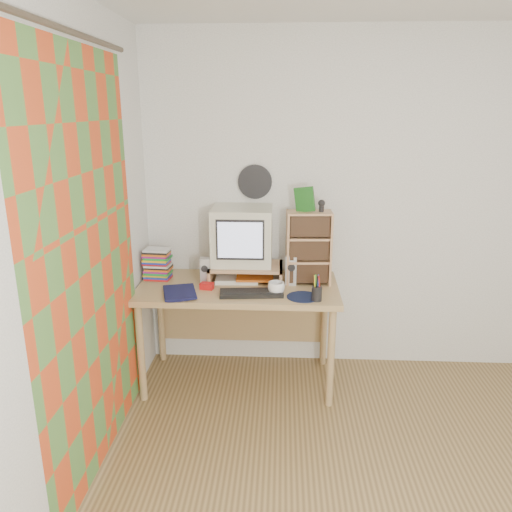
# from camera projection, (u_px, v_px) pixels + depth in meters

# --- Properties ---
(back_wall) EXTENTS (3.50, 0.00, 3.50)m
(back_wall) POSITION_uv_depth(u_px,v_px,m) (381.00, 207.00, 3.67)
(back_wall) COLOR white
(back_wall) RESTS_ON floor
(left_wall) EXTENTS (0.00, 3.50, 3.50)m
(left_wall) POSITION_uv_depth(u_px,v_px,m) (36.00, 282.00, 2.08)
(left_wall) COLOR white
(left_wall) RESTS_ON floor
(curtain) EXTENTS (0.00, 2.20, 2.20)m
(curtain) POSITION_uv_depth(u_px,v_px,m) (91.00, 269.00, 2.57)
(curtain) COLOR #D3471D
(curtain) RESTS_ON left_wall
(wall_disc) EXTENTS (0.25, 0.02, 0.25)m
(wall_disc) POSITION_uv_depth(u_px,v_px,m) (255.00, 182.00, 3.65)
(wall_disc) COLOR black
(wall_disc) RESTS_ON back_wall
(desk) EXTENTS (1.40, 0.70, 0.75)m
(desk) POSITION_uv_depth(u_px,v_px,m) (239.00, 300.00, 3.61)
(desk) COLOR tan
(desk) RESTS_ON floor
(monitor_riser) EXTENTS (0.52, 0.30, 0.12)m
(monitor_riser) POSITION_uv_depth(u_px,v_px,m) (246.00, 268.00, 3.57)
(monitor_riser) COLOR tan
(monitor_riser) RESTS_ON desk
(crt_monitor) EXTENTS (0.43, 0.43, 0.40)m
(crt_monitor) POSITION_uv_depth(u_px,v_px,m) (242.00, 236.00, 3.56)
(crt_monitor) COLOR beige
(crt_monitor) RESTS_ON monitor_riser
(speaker_left) EXTENTS (0.08, 0.08, 0.19)m
(speaker_left) POSITION_uv_depth(u_px,v_px,m) (205.00, 271.00, 3.52)
(speaker_left) COLOR silver
(speaker_left) RESTS_ON desk
(speaker_right) EXTENTS (0.08, 0.08, 0.21)m
(speaker_right) POSITION_uv_depth(u_px,v_px,m) (291.00, 270.00, 3.51)
(speaker_right) COLOR silver
(speaker_right) RESTS_ON desk
(keyboard) EXTENTS (0.43, 0.18, 0.03)m
(keyboard) POSITION_uv_depth(u_px,v_px,m) (251.00, 293.00, 3.32)
(keyboard) COLOR black
(keyboard) RESTS_ON desk
(dvd_stack) EXTENTS (0.19, 0.14, 0.26)m
(dvd_stack) POSITION_uv_depth(u_px,v_px,m) (157.00, 262.00, 3.61)
(dvd_stack) COLOR brown
(dvd_stack) RESTS_ON desk
(cd_rack) EXTENTS (0.32, 0.18, 0.52)m
(cd_rack) POSITION_uv_depth(u_px,v_px,m) (308.00, 248.00, 3.49)
(cd_rack) COLOR tan
(cd_rack) RESTS_ON desk
(mug) EXTENTS (0.13, 0.13, 0.09)m
(mug) POSITION_uv_depth(u_px,v_px,m) (276.00, 288.00, 3.32)
(mug) COLOR white
(mug) RESTS_ON desk
(diary) EXTENTS (0.30, 0.25, 0.05)m
(diary) POSITION_uv_depth(u_px,v_px,m) (164.00, 292.00, 3.31)
(diary) COLOR #10123B
(diary) RESTS_ON desk
(mousepad) EXTENTS (0.28, 0.28, 0.00)m
(mousepad) POSITION_uv_depth(u_px,v_px,m) (303.00, 297.00, 3.29)
(mousepad) COLOR black
(mousepad) RESTS_ON desk
(pen_cup) EXTENTS (0.07, 0.07, 0.13)m
(pen_cup) POSITION_uv_depth(u_px,v_px,m) (317.00, 291.00, 3.21)
(pen_cup) COLOR black
(pen_cup) RESTS_ON desk
(papers) EXTENTS (0.31, 0.23, 0.04)m
(papers) POSITION_uv_depth(u_px,v_px,m) (244.00, 278.00, 3.61)
(papers) COLOR white
(papers) RESTS_ON desk
(red_box) EXTENTS (0.10, 0.07, 0.04)m
(red_box) POSITION_uv_depth(u_px,v_px,m) (207.00, 286.00, 3.43)
(red_box) COLOR red
(red_box) RESTS_ON desk
(game_box) EXTENTS (0.13, 0.06, 0.17)m
(game_box) POSITION_uv_depth(u_px,v_px,m) (305.00, 199.00, 3.39)
(game_box) COLOR #195819
(game_box) RESTS_ON cd_rack
(webcam) EXTENTS (0.05, 0.05, 0.08)m
(webcam) POSITION_uv_depth(u_px,v_px,m) (321.00, 206.00, 3.40)
(webcam) COLOR black
(webcam) RESTS_ON cd_rack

